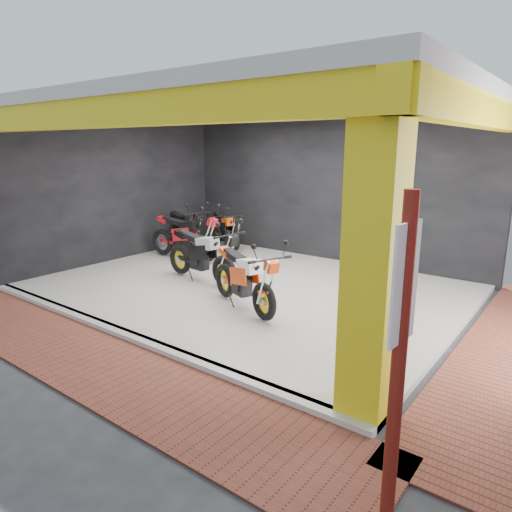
{
  "coord_description": "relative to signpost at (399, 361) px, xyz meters",
  "views": [
    {
      "loc": [
        5.48,
        -4.97,
        2.85
      ],
      "look_at": [
        0.59,
        1.47,
        0.9
      ],
      "focal_mm": 32.0,
      "sensor_mm": 36.0,
      "label": 1
    }
  ],
  "objects": [
    {
      "name": "showroom_floor",
      "position": [
        -4.52,
        4.09,
        -1.37
      ],
      "size": [
        8.0,
        6.0,
        0.1
      ],
      "primitive_type": "cube",
      "color": "white",
      "rests_on": "ground"
    },
    {
      "name": "moto_row_d",
      "position": [
        -7.34,
        5.41,
        -0.66
      ],
      "size": [
        2.29,
        1.39,
        1.31
      ],
      "primitive_type": null,
      "rotation": [
        0.0,
        0.0,
        -0.29
      ],
      "color": "black",
      "rests_on": "showroom_floor"
    },
    {
      "name": "corner_column",
      "position": [
        -0.77,
        1.34,
        0.33
      ],
      "size": [
        0.5,
        0.5,
        3.5
      ],
      "primitive_type": "cube",
      "color": "yellow",
      "rests_on": "ground"
    },
    {
      "name": "floor_kerb",
      "position": [
        -4.52,
        1.07,
        -1.37
      ],
      "size": [
        8.0,
        0.2,
        0.1
      ],
      "primitive_type": "cube",
      "color": "white",
      "rests_on": "ground"
    },
    {
      "name": "moto_row_b",
      "position": [
        -6.47,
        4.89,
        -0.64
      ],
      "size": [
        2.26,
        0.95,
        1.35
      ],
      "primitive_type": null,
      "rotation": [
        0.0,
        0.0,
        0.06
      ],
      "color": "red",
      "rests_on": "showroom_floor"
    },
    {
      "name": "moto_row_c",
      "position": [
        -6.7,
        6.25,
        -0.73
      ],
      "size": [
        2.04,
        1.51,
        1.18
      ],
      "primitive_type": null,
      "rotation": [
        0.0,
        0.0,
        -0.47
      ],
      "color": "black",
      "rests_on": "showroom_floor"
    },
    {
      "name": "header_beam_right",
      "position": [
        -0.52,
        4.09,
        1.88
      ],
      "size": [
        0.3,
        6.4,
        0.4
      ],
      "primitive_type": "cube",
      "color": "yellow",
      "rests_on": "corner_column"
    },
    {
      "name": "left_wall",
      "position": [
        -8.62,
        4.09,
        0.33
      ],
      "size": [
        0.2,
        6.2,
        3.5
      ],
      "primitive_type": "cube",
      "color": "black",
      "rests_on": "ground"
    },
    {
      "name": "paver_front",
      "position": [
        -4.52,
        0.29,
        -1.4
      ],
      "size": [
        9.0,
        1.4,
        0.03
      ],
      "primitive_type": "cube",
      "color": "brown",
      "rests_on": "ground"
    },
    {
      "name": "moto_row_a",
      "position": [
        -4.78,
        3.63,
        -0.65
      ],
      "size": [
        2.25,
        1.03,
        1.33
      ],
      "primitive_type": null,
      "rotation": [
        0.0,
        0.0,
        -0.11
      ],
      "color": "black",
      "rests_on": "showroom_floor"
    },
    {
      "name": "header_beam_front",
      "position": [
        -4.52,
        1.09,
        1.88
      ],
      "size": [
        8.4,
        0.3,
        0.4
      ],
      "primitive_type": "cube",
      "color": "yellow",
      "rests_on": "corner_column"
    },
    {
      "name": "signpost",
      "position": [
        0.0,
        0.0,
        0.0
      ],
      "size": [
        0.1,
        0.36,
        2.59
      ],
      "rotation": [
        0.0,
        0.0,
        -0.08
      ],
      "color": "maroon",
      "rests_on": "ground"
    },
    {
      "name": "showroom_ceiling",
      "position": [
        -4.52,
        4.09,
        2.18
      ],
      "size": [
        8.4,
        6.4,
        0.2
      ],
      "primitive_type": "cube",
      "color": "beige",
      "rests_on": "corner_column"
    },
    {
      "name": "back_wall",
      "position": [
        -4.52,
        7.19,
        0.33
      ],
      "size": [
        8.2,
        0.2,
        3.5
      ],
      "primitive_type": "cube",
      "color": "black",
      "rests_on": "ground"
    },
    {
      "name": "ground",
      "position": [
        -4.52,
        2.09,
        -1.42
      ],
      "size": [
        80.0,
        80.0,
        0.0
      ],
      "primitive_type": "plane",
      "color": "#2D2D30",
      "rests_on": "ground"
    },
    {
      "name": "moto_hero",
      "position": [
        -3.12,
        2.7,
        -0.68
      ],
      "size": [
        2.24,
        1.5,
        1.28
      ],
      "primitive_type": null,
      "rotation": [
        0.0,
        0.0,
        -0.38
      ],
      "color": "red",
      "rests_on": "showroom_floor"
    }
  ]
}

